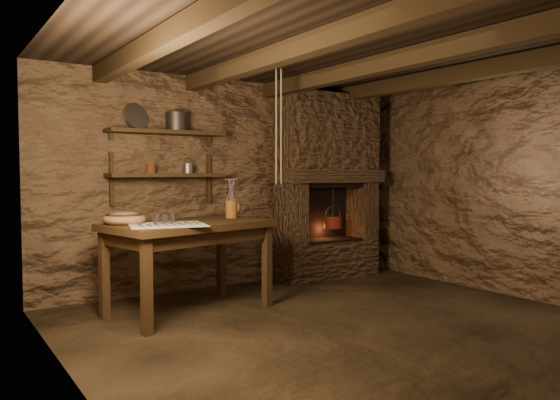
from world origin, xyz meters
TOP-DOWN VIEW (x-y plane):
  - floor at (0.00, 0.00)m, footprint 4.50×4.50m
  - back_wall at (0.00, 2.00)m, footprint 4.50×0.04m
  - left_wall at (-2.25, 0.00)m, footprint 0.04×4.00m
  - right_wall at (2.25, 0.00)m, footprint 0.04×4.00m
  - ceiling at (0.00, 0.00)m, footprint 4.50×4.00m
  - beam_far_left at (-1.50, 0.00)m, footprint 0.14×3.95m
  - beam_mid_left at (-0.50, 0.00)m, footprint 0.14×3.95m
  - beam_mid_right at (0.50, 0.00)m, footprint 0.14×3.95m
  - beam_far_right at (1.50, 0.00)m, footprint 0.14×3.95m
  - shelf_lower at (-0.85, 1.84)m, footprint 1.25×0.30m
  - shelf_upper at (-0.85, 1.84)m, footprint 1.25×0.30m
  - hearth at (1.25, 1.77)m, footprint 1.43×0.51m
  - work_table at (-0.93, 1.10)m, footprint 1.66×1.16m
  - linen_cloth at (-1.23, 0.89)m, footprint 0.76×0.66m
  - pewter_cutlery_row at (-1.23, 0.87)m, footprint 0.58×0.33m
  - drinking_glasses at (-1.21, 1.02)m, footprint 0.21×0.06m
  - stoneware_jug at (-0.39, 1.25)m, footprint 0.14×0.13m
  - wooden_bowl at (-1.51, 1.20)m, footprint 0.49×0.49m
  - iron_stockpot at (-0.74, 1.84)m, footprint 0.30×0.30m
  - tin_pan at (-1.15, 1.94)m, footprint 0.30×0.19m
  - small_kettle at (-0.61, 1.84)m, footprint 0.18×0.16m
  - rusty_tin at (-1.03, 1.84)m, footprint 0.12×0.12m
  - red_pot at (1.30, 1.72)m, footprint 0.28×0.28m
  - hanging_ropes at (0.05, 1.05)m, footprint 0.08×0.08m

SIDE VIEW (x-z plane):
  - floor at x=0.00m, z-range 0.00..0.00m
  - work_table at x=-0.93m, z-range 0.03..0.90m
  - red_pot at x=1.30m, z-range 0.44..0.98m
  - linen_cloth at x=-1.23m, z-range 0.86..0.87m
  - pewter_cutlery_row at x=-1.23m, z-range 0.87..0.88m
  - wooden_bowl at x=-1.51m, z-range 0.84..0.98m
  - drinking_glasses at x=-1.21m, z-range 0.87..0.96m
  - stoneware_jug at x=-0.39m, z-range 0.83..1.25m
  - back_wall at x=0.00m, z-range 0.00..2.40m
  - left_wall at x=-2.25m, z-range 0.00..2.40m
  - right_wall at x=2.25m, z-range 0.00..2.40m
  - hearth at x=1.25m, z-range 0.08..2.38m
  - shelf_lower at x=-0.85m, z-range 1.28..1.32m
  - rusty_tin at x=-1.03m, z-range 1.32..1.42m
  - small_kettle at x=-0.61m, z-range 1.29..1.45m
  - shelf_upper at x=-0.85m, z-range 1.73..1.77m
  - hanging_ropes at x=0.05m, z-range 1.20..2.40m
  - iron_stockpot at x=-0.74m, z-range 1.77..1.94m
  - tin_pan at x=-1.15m, z-range 1.77..2.05m
  - beam_far_left at x=-1.50m, z-range 2.23..2.39m
  - beam_mid_left at x=-0.50m, z-range 2.23..2.39m
  - beam_mid_right at x=0.50m, z-range 2.23..2.39m
  - beam_far_right at x=1.50m, z-range 2.23..2.39m
  - ceiling at x=0.00m, z-range 2.38..2.42m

